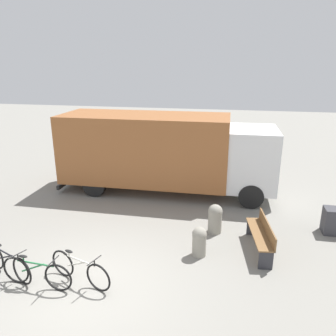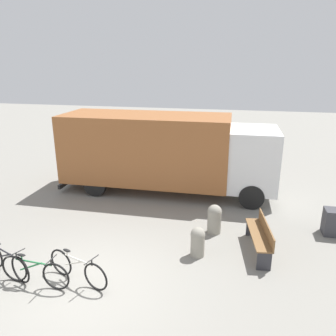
# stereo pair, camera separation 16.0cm
# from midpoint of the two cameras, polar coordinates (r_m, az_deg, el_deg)

# --- Properties ---
(ground_plane) EXTENTS (60.00, 60.00, 0.00)m
(ground_plane) POSITION_cam_midpoint_polar(r_m,az_deg,el_deg) (8.01, -14.71, -19.13)
(ground_plane) COLOR gray
(delivery_truck) EXTENTS (8.02, 2.44, 2.93)m
(delivery_truck) POSITION_cam_midpoint_polar(r_m,az_deg,el_deg) (12.30, -1.13, 3.13)
(delivery_truck) COLOR #99592D
(delivery_truck) RESTS_ON ground
(park_bench) EXTENTS (0.64, 1.81, 0.83)m
(park_bench) POSITION_cam_midpoint_polar(r_m,az_deg,el_deg) (9.02, 15.54, -11.02)
(park_bench) COLOR brown
(park_bench) RESTS_ON ground
(bicycle_near) EXTENTS (1.62, 0.72, 0.75)m
(bicycle_near) POSITION_cam_midpoint_polar(r_m,az_deg,el_deg) (8.71, -26.59, -14.49)
(bicycle_near) COLOR black
(bicycle_near) RESTS_ON ground
(bicycle_middle) EXTENTS (1.73, 0.44, 0.75)m
(bicycle_middle) POSITION_cam_midpoint_polar(r_m,az_deg,el_deg) (8.09, -22.48, -16.51)
(bicycle_middle) COLOR black
(bicycle_middle) RESTS_ON ground
(bicycle_far) EXTENTS (1.65, 0.65, 0.75)m
(bicycle_far) POSITION_cam_midpoint_polar(r_m,az_deg,el_deg) (7.90, -15.70, -16.61)
(bicycle_far) COLOR black
(bicycle_far) RESTS_ON ground
(bollard_near_bench) EXTENTS (0.38, 0.38, 0.79)m
(bollard_near_bench) POSITION_cam_midpoint_polar(r_m,az_deg,el_deg) (8.57, 4.92, -12.47)
(bollard_near_bench) COLOR gray
(bollard_near_bench) RESTS_ON ground
(bollard_far_bench) EXTENTS (0.42, 0.42, 0.87)m
(bollard_far_bench) POSITION_cam_midpoint_polar(r_m,az_deg,el_deg) (9.68, 7.72, -8.56)
(bollard_far_bench) COLOR gray
(bollard_far_bench) RESTS_ON ground
(utility_box) EXTENTS (0.51, 0.49, 0.77)m
(utility_box) POSITION_cam_midpoint_polar(r_m,az_deg,el_deg) (10.67, 26.32, -8.25)
(utility_box) COLOR #38383D
(utility_box) RESTS_ON ground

